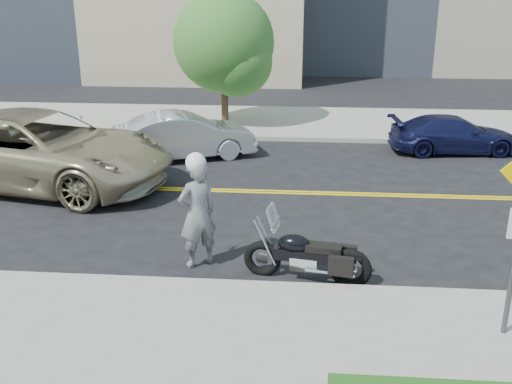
{
  "coord_description": "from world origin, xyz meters",
  "views": [
    {
      "loc": [
        1.18,
        -14.21,
        5.08
      ],
      "look_at": [
        0.29,
        -3.38,
        1.2
      ],
      "focal_mm": 42.0,
      "sensor_mm": 36.0,
      "label": 1
    }
  ],
  "objects_px": {
    "suv": "(39,150)",
    "parked_car_blue": "(453,134)",
    "motorcyclist": "(197,210)",
    "motorcycle": "(308,245)",
    "parked_car_silver": "(184,136)"
  },
  "relations": [
    {
      "from": "motorcyclist",
      "to": "parked_car_blue",
      "type": "distance_m",
      "value": 10.56
    },
    {
      "from": "motorcycle",
      "to": "parked_car_blue",
      "type": "distance_m",
      "value": 9.83
    },
    {
      "from": "motorcyclist",
      "to": "parked_car_blue",
      "type": "bearing_deg",
      "value": -164.26
    },
    {
      "from": "parked_car_silver",
      "to": "suv",
      "type": "bearing_deg",
      "value": 108.08
    },
    {
      "from": "suv",
      "to": "parked_car_blue",
      "type": "bearing_deg",
      "value": -58.83
    },
    {
      "from": "suv",
      "to": "parked_car_blue",
      "type": "distance_m",
      "value": 12.05
    },
    {
      "from": "motorcycle",
      "to": "parked_car_blue",
      "type": "relative_size",
      "value": 0.57
    },
    {
      "from": "motorcycle",
      "to": "parked_car_silver",
      "type": "xyz_separation_m",
      "value": [
        -3.65,
        7.41,
        0.01
      ]
    },
    {
      "from": "motorcyclist",
      "to": "parked_car_silver",
      "type": "relative_size",
      "value": 0.53
    },
    {
      "from": "parked_car_silver",
      "to": "parked_car_blue",
      "type": "xyz_separation_m",
      "value": [
        8.12,
        1.34,
        -0.12
      ]
    },
    {
      "from": "parked_car_blue",
      "to": "suv",
      "type": "bearing_deg",
      "value": 103.96
    },
    {
      "from": "motorcyclist",
      "to": "parked_car_silver",
      "type": "bearing_deg",
      "value": -113.13
    },
    {
      "from": "parked_car_blue",
      "to": "motorcycle",
      "type": "bearing_deg",
      "value": 146.99
    },
    {
      "from": "motorcycle",
      "to": "suv",
      "type": "distance_m",
      "value": 8.29
    },
    {
      "from": "parked_car_silver",
      "to": "parked_car_blue",
      "type": "height_order",
      "value": "parked_car_silver"
    }
  ]
}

